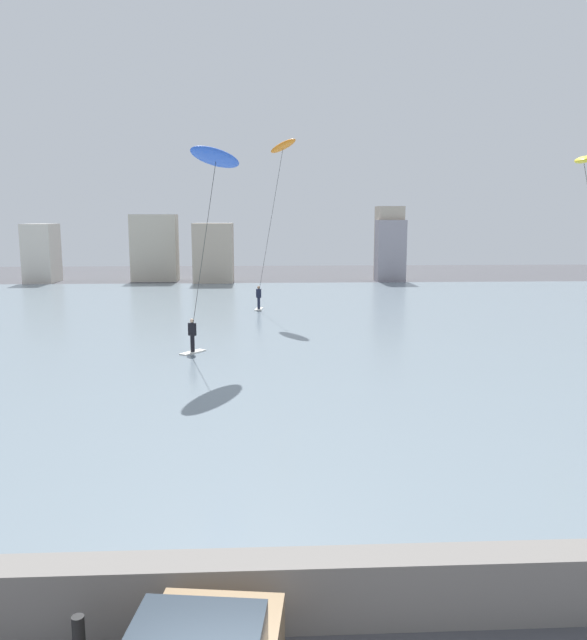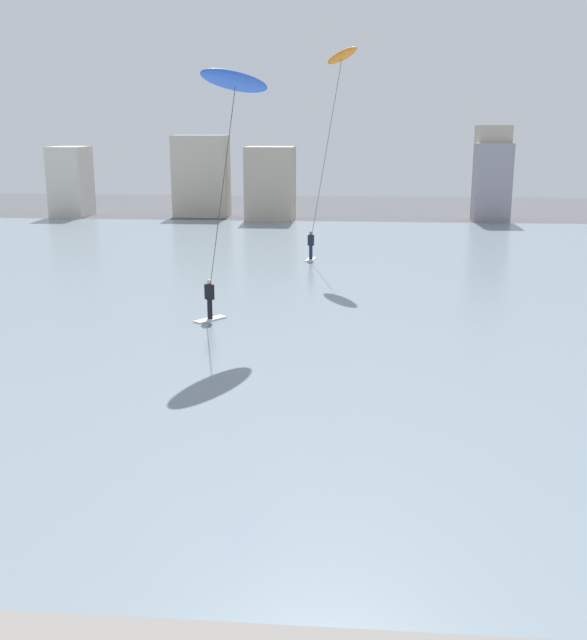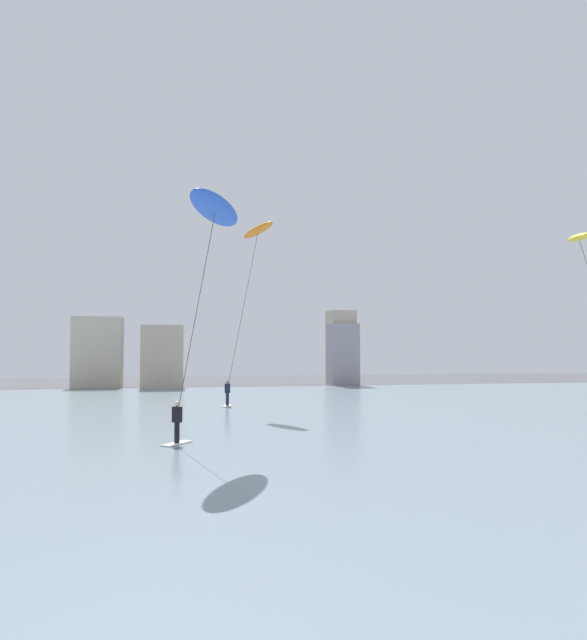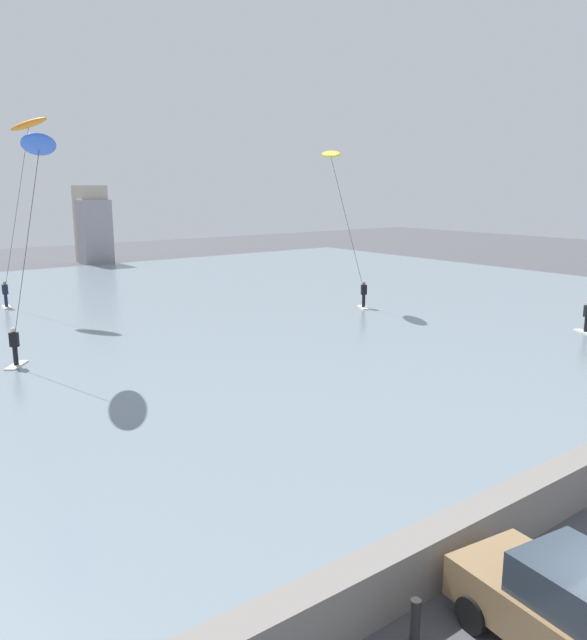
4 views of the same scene
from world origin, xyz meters
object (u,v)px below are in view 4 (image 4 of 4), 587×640
kitesurfer_blue (37,160)px  kitesurfer_orange (25,147)px  kitesurfer_yellow (334,169)px  bollard_post (415,625)px  parked_car_bronze (580,616)px

kitesurfer_blue → kitesurfer_orange: 13.86m
kitesurfer_yellow → kitesurfer_orange: bearing=148.2°
bollard_post → kitesurfer_blue: bearing=88.4°
bollard_post → kitesurfer_orange: size_ratio=0.08×
kitesurfer_blue → kitesurfer_yellow: bearing=11.3°
parked_car_bronze → kitesurfer_orange: bearing=86.7°
kitesurfer_orange → kitesurfer_yellow: 18.32m
parked_car_bronze → kitesurfer_yellow: kitesurfer_yellow is taller
kitesurfer_orange → kitesurfer_yellow: bearing=-31.8°
bollard_post → kitesurfer_blue: kitesurfer_blue is taller
bollard_post → kitesurfer_orange: kitesurfer_orange is taller
parked_car_bronze → kitesurfer_blue: bearing=93.1°
kitesurfer_blue → kitesurfer_orange: size_ratio=0.84×
bollard_post → kitesurfer_blue: (0.57, 20.43, 8.02)m
kitesurfer_blue → kitesurfer_yellow: 19.21m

